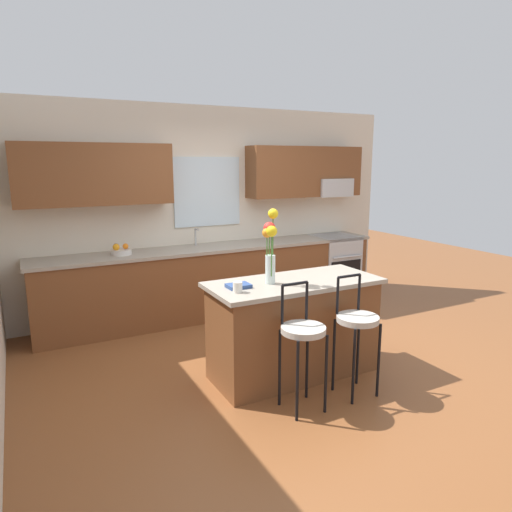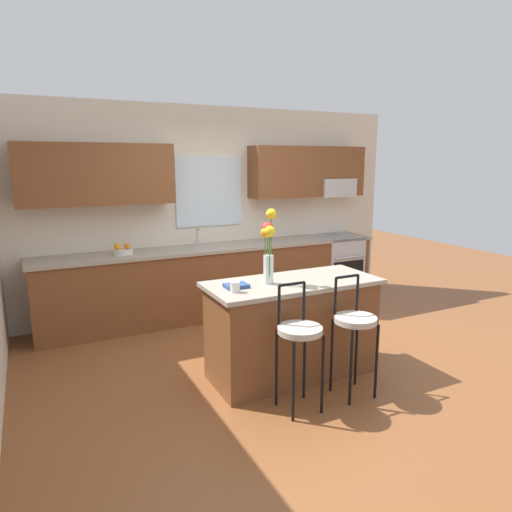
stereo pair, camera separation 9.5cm
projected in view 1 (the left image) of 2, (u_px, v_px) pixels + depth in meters
ground_plane at (283, 362)px, 4.68m from camera, size 14.00×14.00×0.00m
back_wall_assembly at (210, 199)px, 6.11m from camera, size 5.60×0.50×2.70m
counter_run at (217, 280)px, 6.06m from camera, size 4.56×0.64×0.92m
sink_faucet at (196, 235)px, 5.96m from camera, size 0.02×0.13×0.23m
oven_range at (333, 266)px, 6.89m from camera, size 0.60×0.64×0.92m
kitchen_island at (294, 328)px, 4.33m from camera, size 1.61×0.71×0.92m
bar_stool_near at (303, 335)px, 3.68m from camera, size 0.36×0.36×1.04m
bar_stool_middle at (357, 324)px, 3.93m from camera, size 0.36×0.36×1.04m
flower_vase at (270, 243)px, 4.07m from camera, size 0.15×0.17×0.67m
mug_ceramic at (238, 287)px, 3.86m from camera, size 0.08×0.08×0.09m
cookbook at (238, 286)px, 4.00m from camera, size 0.20×0.15×0.03m
fruit_bowl_oranges at (121, 251)px, 5.41m from camera, size 0.24×0.24×0.13m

